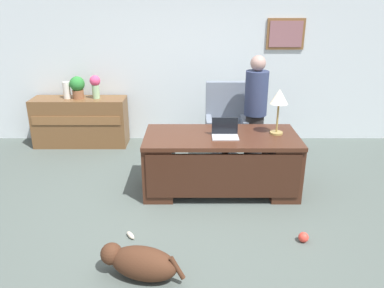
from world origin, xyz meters
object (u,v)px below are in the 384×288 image
object	(u,v)px
desk	(220,161)
vase_with_flowers	(95,85)
desk_lamp	(278,99)
potted_plant	(77,86)
dog_toy_ball	(303,237)
armchair	(225,127)
vase_empty	(66,90)
laptop	(224,132)
dog_toy_bone	(130,235)
credenza	(80,122)
dog_lying	(139,262)
person_standing	(255,111)

from	to	relation	value
desk	vase_with_flowers	xyz separation A→B (m)	(-1.92, 1.66, 0.61)
desk_lamp	potted_plant	bearing A→B (deg)	151.61
vase_with_flowers	dog_toy_ball	size ratio (longest dim) A/B	3.61
dog_toy_ball	vase_with_flowers	bearing A→B (deg)	134.01
desk	dog_toy_ball	size ratio (longest dim) A/B	18.30
armchair	vase_with_flowers	world-z (taller)	vase_with_flowers
armchair	potted_plant	world-z (taller)	armchair
potted_plant	vase_with_flowers	bearing A→B (deg)	0.00
vase_empty	dog_toy_ball	xyz separation A→B (m)	(3.17, -2.79, -0.88)
laptop	dog_toy_bone	xyz separation A→B (m)	(-1.05, -1.04, -0.77)
desk_lamp	credenza	bearing A→B (deg)	151.70
laptop	potted_plant	xyz separation A→B (m)	(-2.25, 1.68, 0.20)
laptop	potted_plant	size ratio (longest dim) A/B	0.89
dog_toy_ball	laptop	bearing A→B (deg)	123.36
dog_lying	vase_empty	distance (m)	3.76
desk_lamp	potted_plant	xyz separation A→B (m)	(-2.91, 1.57, -0.19)
armchair	dog_toy_bone	distance (m)	2.46
desk	potted_plant	distance (m)	2.83
person_standing	desk_lamp	size ratio (longest dim) A/B	2.83
laptop	vase_empty	distance (m)	2.96
credenza	potted_plant	size ratio (longest dim) A/B	4.23
potted_plant	dog_toy_ball	xyz separation A→B (m)	(2.99, -2.79, -0.94)
armchair	desk_lamp	size ratio (longest dim) A/B	2.06
vase_empty	dog_toy_bone	distance (m)	3.19
armchair	person_standing	world-z (taller)	person_standing
laptop	potted_plant	distance (m)	2.82
desk_lamp	vase_empty	size ratio (longest dim) A/B	2.09
person_standing	potted_plant	xyz separation A→B (m)	(-2.75, 0.83, 0.17)
dog_toy_bone	credenza	bearing A→B (deg)	114.09
credenza	dog_toy_bone	distance (m)	3.00
desk	vase_with_flowers	world-z (taller)	vase_with_flowers
armchair	desk_lamp	world-z (taller)	desk_lamp
dog_toy_ball	person_standing	bearing A→B (deg)	96.89
dog_lying	desk	bearing A→B (deg)	63.60
dog_lying	dog_toy_bone	world-z (taller)	dog_lying
credenza	dog_toy_bone	world-z (taller)	credenza
desk	armchair	size ratio (longest dim) A/B	1.64
desk	dog_toy_bone	world-z (taller)	desk
dog_toy_bone	desk_lamp	bearing A→B (deg)	34.07
dog_lying	laptop	bearing A→B (deg)	62.25
desk_lamp	dog_toy_bone	distance (m)	2.36
credenza	vase_with_flowers	world-z (taller)	vase_with_flowers
credenza	desk_lamp	distance (m)	3.40
armchair	dog_toy_ball	distance (m)	2.32
desk	credenza	distance (m)	2.77
desk	vase_empty	bearing A→B (deg)	145.32
vase_empty	dog_toy_bone	world-z (taller)	vase_empty
desk	desk_lamp	xyz separation A→B (m)	(0.69, 0.09, 0.78)
laptop	vase_empty	size ratio (longest dim) A/B	1.17
desk	potted_plant	world-z (taller)	potted_plant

